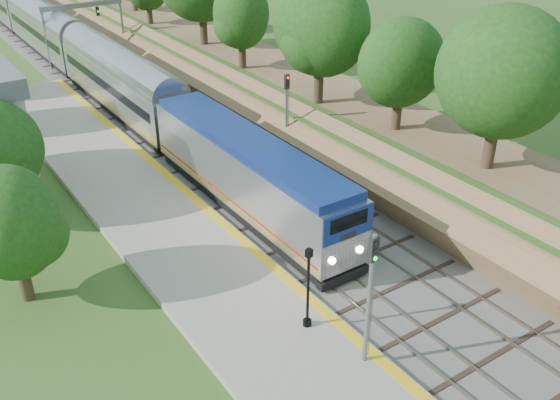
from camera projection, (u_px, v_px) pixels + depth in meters
trackbed at (71, 52)px, 68.98m from camera, size 9.50×170.00×0.28m
platform at (194, 256)px, 33.39m from camera, size 6.40×68.00×0.38m
yellow_stripe at (239, 238)px, 34.69m from camera, size 0.55×68.00×0.01m
embankment at (139, 25)px, 72.16m from camera, size 10.64×170.00×11.70m
signal_gantry at (83, 17)px, 63.28m from camera, size 8.40×0.38×6.20m
trees_behind_platform at (41, 180)px, 31.78m from camera, size 7.82×53.32×7.21m
train at (23, 16)px, 74.58m from camera, size 3.10×124.07×4.55m
lamppost_far at (308, 292)px, 27.33m from camera, size 0.40×0.40×4.07m
signal_platform at (370, 287)px, 24.43m from camera, size 0.36×0.29×6.18m
signal_farside at (287, 107)px, 42.88m from camera, size 0.34×0.27×6.17m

